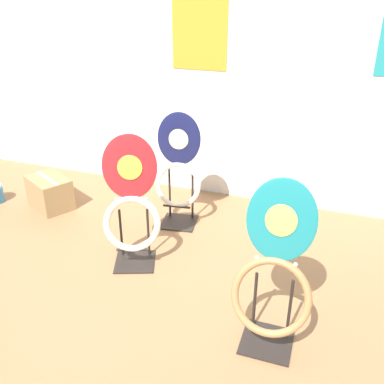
{
  "coord_description": "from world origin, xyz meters",
  "views": [
    {
      "loc": [
        1.28,
        -1.41,
        1.8
      ],
      "look_at": [
        0.39,
        1.01,
        0.55
      ],
      "focal_mm": 40.0,
      "sensor_mm": 36.0,
      "label": 1
    }
  ],
  "objects_px": {
    "toilet_seat_display_navy_moon": "(178,171)",
    "toilet_seat_display_crimson_swirl": "(132,210)",
    "toilet_seat_display_teal_sax": "(273,280)",
    "storage_box": "(50,193)"
  },
  "relations": [
    {
      "from": "toilet_seat_display_crimson_swirl",
      "to": "toilet_seat_display_teal_sax",
      "type": "distance_m",
      "value": 1.13
    },
    {
      "from": "toilet_seat_display_teal_sax",
      "to": "storage_box",
      "type": "distance_m",
      "value": 2.36
    },
    {
      "from": "toilet_seat_display_navy_moon",
      "to": "toilet_seat_display_teal_sax",
      "type": "bearing_deg",
      "value": -48.01
    },
    {
      "from": "toilet_seat_display_crimson_swirl",
      "to": "toilet_seat_display_teal_sax",
      "type": "xyz_separation_m",
      "value": [
        1.04,
        -0.42,
        -0.01
      ]
    },
    {
      "from": "toilet_seat_display_crimson_swirl",
      "to": "storage_box",
      "type": "height_order",
      "value": "toilet_seat_display_crimson_swirl"
    },
    {
      "from": "toilet_seat_display_crimson_swirl",
      "to": "toilet_seat_display_teal_sax",
      "type": "height_order",
      "value": "toilet_seat_display_crimson_swirl"
    },
    {
      "from": "toilet_seat_display_navy_moon",
      "to": "toilet_seat_display_teal_sax",
      "type": "distance_m",
      "value": 1.43
    },
    {
      "from": "toilet_seat_display_crimson_swirl",
      "to": "storage_box",
      "type": "relative_size",
      "value": 1.96
    },
    {
      "from": "toilet_seat_display_navy_moon",
      "to": "toilet_seat_display_teal_sax",
      "type": "xyz_separation_m",
      "value": [
        0.96,
        -1.06,
        -0.05
      ]
    },
    {
      "from": "toilet_seat_display_navy_moon",
      "to": "toilet_seat_display_crimson_swirl",
      "type": "distance_m",
      "value": 0.65
    }
  ]
}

